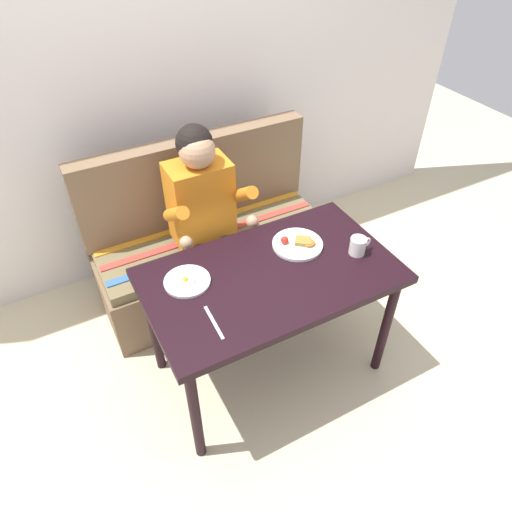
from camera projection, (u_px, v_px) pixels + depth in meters
name	position (u px, v px, depth m)	size (l,w,h in m)	color
ground_plane	(268.00, 365.00, 2.68)	(8.00, 8.00, 0.00)	beige
back_wall	(164.00, 67.00, 2.67)	(4.40, 0.10, 2.60)	silver
table	(271.00, 285.00, 2.25)	(1.20, 0.70, 0.73)	black
couch	(211.00, 246.00, 2.97)	(1.44, 0.56, 1.00)	brown
person	(206.00, 211.00, 2.55)	(0.45, 0.61, 1.21)	orange
plate_breakfast	(298.00, 244.00, 2.34)	(0.26, 0.26, 0.05)	white
plate_eggs	(187.00, 281.00, 2.14)	(0.22, 0.22, 0.04)	white
coffee_mug	(358.00, 245.00, 2.28)	(0.12, 0.08, 0.09)	white
knife	(214.00, 322.00, 1.96)	(0.01, 0.20, 0.01)	silver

